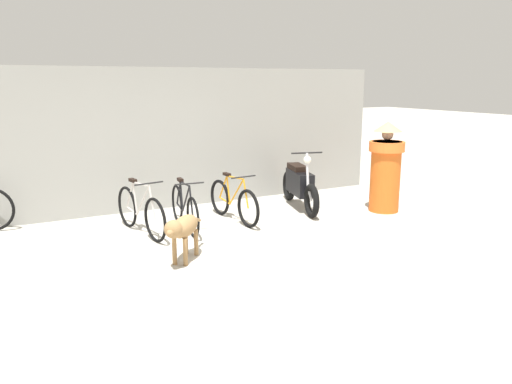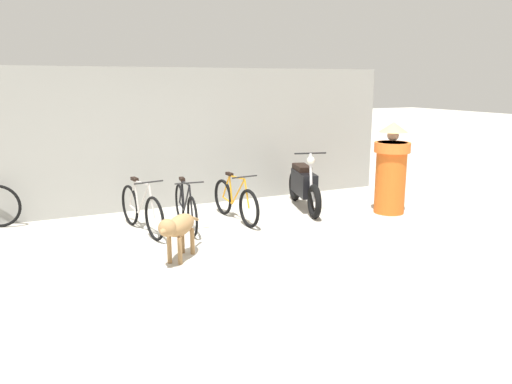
{
  "view_description": "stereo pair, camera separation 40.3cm",
  "coord_description": "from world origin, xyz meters",
  "px_view_note": "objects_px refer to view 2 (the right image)",
  "views": [
    {
      "loc": [
        -2.68,
        -5.91,
        2.37
      ],
      "look_at": [
        0.89,
        0.91,
        0.65
      ],
      "focal_mm": 35.0,
      "sensor_mm": 36.0,
      "label": 1
    },
    {
      "loc": [
        -2.32,
        -6.09,
        2.37
      ],
      "look_at": [
        0.89,
        0.91,
        0.65
      ],
      "focal_mm": 35.0,
      "sensor_mm": 36.0,
      "label": 2
    }
  ],
  "objects_px": {
    "bicycle_0": "(141,210)",
    "stray_dog": "(178,227)",
    "bicycle_1": "(186,207)",
    "motorcycle": "(304,185)",
    "bicycle_2": "(235,201)",
    "person_in_robes": "(391,168)"
  },
  "relations": [
    {
      "from": "bicycle_0",
      "to": "bicycle_2",
      "type": "height_order",
      "value": "bicycle_0"
    },
    {
      "from": "stray_dog",
      "to": "person_in_robes",
      "type": "height_order",
      "value": "person_in_robes"
    },
    {
      "from": "bicycle_1",
      "to": "person_in_robes",
      "type": "relative_size",
      "value": 0.97
    },
    {
      "from": "bicycle_1",
      "to": "bicycle_2",
      "type": "xyz_separation_m",
      "value": [
        0.91,
        0.07,
        -0.01
      ]
    },
    {
      "from": "bicycle_1",
      "to": "motorcycle",
      "type": "distance_m",
      "value": 2.41
    },
    {
      "from": "bicycle_2",
      "to": "stray_dog",
      "type": "height_order",
      "value": "bicycle_2"
    },
    {
      "from": "person_in_robes",
      "to": "motorcycle",
      "type": "bearing_deg",
      "value": -51.99
    },
    {
      "from": "bicycle_2",
      "to": "motorcycle",
      "type": "bearing_deg",
      "value": 92.71
    },
    {
      "from": "bicycle_1",
      "to": "stray_dog",
      "type": "distance_m",
      "value": 1.54
    },
    {
      "from": "bicycle_0",
      "to": "stray_dog",
      "type": "xyz_separation_m",
      "value": [
        0.18,
        -1.49,
        0.1
      ]
    },
    {
      "from": "stray_dog",
      "to": "bicycle_1",
      "type": "bearing_deg",
      "value": -159.83
    },
    {
      "from": "motorcycle",
      "to": "stray_dog",
      "type": "height_order",
      "value": "motorcycle"
    },
    {
      "from": "bicycle_1",
      "to": "stray_dog",
      "type": "height_order",
      "value": "bicycle_1"
    },
    {
      "from": "motorcycle",
      "to": "person_in_robes",
      "type": "xyz_separation_m",
      "value": [
        1.29,
        -0.89,
        0.38
      ]
    },
    {
      "from": "bicycle_0",
      "to": "bicycle_1",
      "type": "distance_m",
      "value": 0.71
    },
    {
      "from": "bicycle_0",
      "to": "person_in_robes",
      "type": "xyz_separation_m",
      "value": [
        4.39,
        -0.67,
        0.46
      ]
    },
    {
      "from": "motorcycle",
      "to": "stray_dog",
      "type": "bearing_deg",
      "value": -45.1
    },
    {
      "from": "bicycle_1",
      "to": "motorcycle",
      "type": "bearing_deg",
      "value": 101.3
    },
    {
      "from": "bicycle_0",
      "to": "stray_dog",
      "type": "height_order",
      "value": "bicycle_0"
    },
    {
      "from": "motorcycle",
      "to": "stray_dog",
      "type": "relative_size",
      "value": 2.07
    },
    {
      "from": "bicycle_2",
      "to": "bicycle_1",
      "type": "bearing_deg",
      "value": -90.95
    },
    {
      "from": "bicycle_2",
      "to": "person_in_robes",
      "type": "distance_m",
      "value": 2.89
    }
  ]
}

